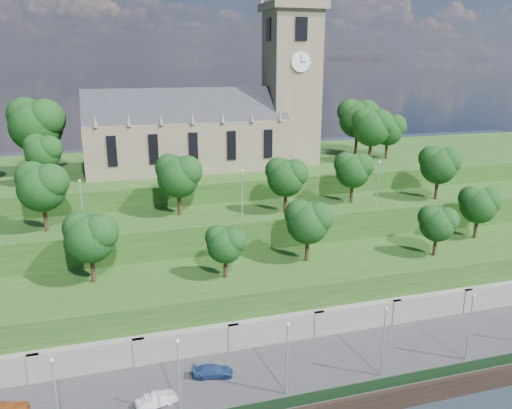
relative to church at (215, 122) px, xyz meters
name	(u,v)px	position (x,y,z in m)	size (l,w,h in m)	color
promenade	(293,378)	(-0.79, -39.98, -21.52)	(160.00, 12.00, 2.00)	#2D2D30
fence	(314,397)	(-0.79, -45.38, -19.92)	(160.00, 0.10, 1.20)	black
retaining_wall	(275,335)	(-0.79, -34.01, -20.02)	(160.00, 2.10, 5.00)	slate
embankment_lower	(260,299)	(-0.79, -27.98, -18.52)	(160.00, 12.00, 8.00)	#204316
embankment_upper	(237,252)	(-0.79, -16.98, -16.52)	(160.00, 10.00, 12.00)	#204316
hilltop	(208,203)	(-0.79, 4.02, -15.02)	(160.00, 32.00, 15.00)	#204316
church	(215,122)	(0.00, 0.00, 0.00)	(38.60, 12.35, 27.60)	#6C604B
trees_lower	(281,226)	(2.14, -27.38, -9.49)	(68.74, 9.00, 8.32)	black
trees_upper	(255,173)	(1.63, -17.75, -4.99)	(61.33, 8.52, 8.66)	black
trees_hilltop	(193,127)	(-3.87, -0.49, -0.61)	(73.68, 15.92, 11.90)	black
lamp_posts_promenade	(287,353)	(-2.79, -43.48, -16.13)	(60.36, 0.36, 7.58)	#B2B2B7
lamp_posts_upper	(242,190)	(-0.79, -19.98, -6.58)	(40.36, 0.36, 6.70)	#B2B2B7
car_middle	(156,400)	(-14.73, -41.66, -19.91)	(1.30, 3.74, 1.23)	silver
car_right	(213,371)	(-8.90, -38.78, -19.94)	(1.63, 4.02, 1.17)	navy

